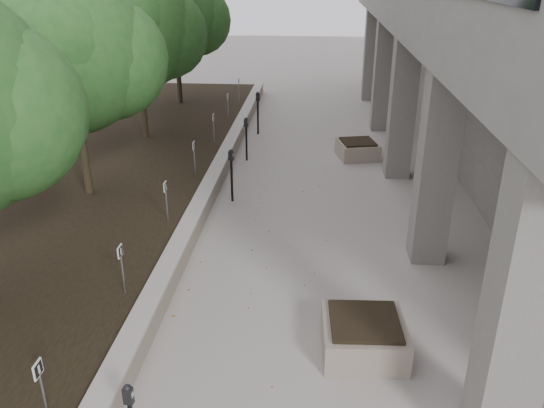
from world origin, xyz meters
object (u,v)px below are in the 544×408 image
(parking_meter_4, at_px, (246,139))
(planter_front, at_px, (364,335))
(crabapple_tree_4, at_px, (138,55))
(parking_meter_5, at_px, (258,113))
(crabapple_tree_3, at_px, (74,87))
(planter_back, at_px, (357,149))
(crabapple_tree_5, at_px, (176,36))
(parking_meter_3, at_px, (232,176))

(parking_meter_4, xyz_separation_m, planter_front, (3.05, -9.21, -0.40))
(crabapple_tree_4, distance_m, parking_meter_5, 4.73)
(parking_meter_4, bearing_deg, parking_meter_5, 103.39)
(crabapple_tree_3, distance_m, parking_meter_5, 8.15)
(parking_meter_5, relative_size, planter_back, 1.30)
(crabapple_tree_5, distance_m, parking_meter_4, 7.44)
(crabapple_tree_3, bearing_deg, parking_meter_5, 62.21)
(crabapple_tree_4, bearing_deg, parking_meter_3, -50.26)
(crabapple_tree_3, distance_m, crabapple_tree_5, 10.00)
(parking_meter_3, distance_m, planter_front, 6.66)
(parking_meter_3, bearing_deg, crabapple_tree_5, 131.39)
(planter_front, relative_size, planter_back, 1.09)
(parking_meter_5, bearing_deg, planter_back, -53.50)
(parking_meter_5, relative_size, planter_front, 1.20)
(parking_meter_3, bearing_deg, crabapple_tree_3, -149.38)
(planter_front, bearing_deg, parking_meter_4, 108.34)
(crabapple_tree_4, xyz_separation_m, planter_front, (6.64, -10.26, -2.81))
(crabapple_tree_5, bearing_deg, crabapple_tree_4, -90.00)
(parking_meter_5, bearing_deg, crabapple_tree_3, -137.11)
(parking_meter_3, bearing_deg, planter_front, -42.62)
(crabapple_tree_3, height_order, crabapple_tree_4, same)
(crabapple_tree_5, bearing_deg, planter_back, -37.42)
(crabapple_tree_4, distance_m, parking_meter_4, 4.45)
(crabapple_tree_4, xyz_separation_m, parking_meter_3, (3.61, -4.34, -2.40))
(parking_meter_5, bearing_deg, parking_meter_4, -110.40)
(crabapple_tree_4, xyz_separation_m, parking_meter_5, (3.64, 1.91, -2.33))
(crabapple_tree_5, distance_m, parking_meter_5, 5.31)
(crabapple_tree_3, bearing_deg, planter_front, -38.38)
(parking_meter_5, bearing_deg, parking_meter_3, -109.63)
(crabapple_tree_3, relative_size, planter_front, 4.14)
(crabapple_tree_4, bearing_deg, crabapple_tree_5, 90.00)
(crabapple_tree_5, distance_m, parking_meter_3, 10.30)
(parking_meter_3, bearing_deg, parking_meter_5, 109.97)
(crabapple_tree_5, height_order, planter_back, crabapple_tree_5)
(parking_meter_4, relative_size, planter_back, 1.17)
(crabapple_tree_4, distance_m, parking_meter_3, 6.13)
(parking_meter_3, distance_m, parking_meter_5, 6.25)
(parking_meter_3, xyz_separation_m, parking_meter_5, (0.03, 6.25, 0.06))
(planter_back, bearing_deg, planter_front, -92.96)
(parking_meter_5, bearing_deg, planter_front, -95.50)
(crabapple_tree_4, height_order, parking_meter_3, crabapple_tree_4)
(crabapple_tree_5, xyz_separation_m, planter_back, (7.14, -5.47, -2.84))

